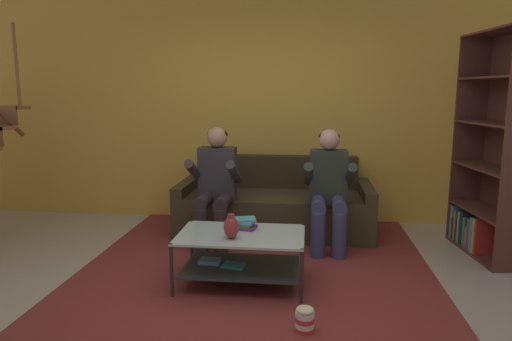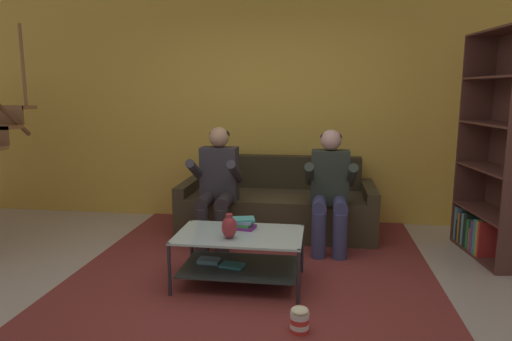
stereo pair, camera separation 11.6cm
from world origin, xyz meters
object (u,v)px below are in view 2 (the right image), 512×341
Objects in this scene: book_stack at (241,223)px; vase at (229,227)px; person_seated_left at (217,182)px; coffee_table at (239,251)px; popcorn_tub at (300,320)px; bookshelf at (497,170)px; couch at (277,207)px; person_seated_right at (330,185)px.

vase is at bearing -99.77° from book_stack.
person_seated_left is 1.11m from coffee_table.
popcorn_tub is at bearing -57.38° from book_stack.
vase is 0.09× the size of bookshelf.
popcorn_tub is at bearing -80.64° from couch.
popcorn_tub is (-1.79, -1.75, -0.76)m from bookshelf.
coffee_table is at bearing 68.25° from vase.
couch is 1.38m from book_stack.
person_seated_left is 1.16m from vase.
coffee_table is (-0.18, -1.49, 0.01)m from couch.
person_seated_left is 6.15× the size of vase.
person_seated_right is 1.18× the size of coffee_table.
popcorn_tub is at bearing -135.66° from bookshelf.
person_seated_left reaches higher than vase.
coffee_table is at bearing -88.10° from book_stack.
couch is 10.84× the size of vase.
person_seated_left is at bearing 115.47° from book_stack.
bookshelf is (2.73, 0.07, 0.18)m from person_seated_left.
person_seated_left reaches higher than coffee_table.
coffee_table is 5.71× the size of popcorn_tub.
vase is at bearing -126.22° from person_seated_right.
couch is 2.09× the size of coffee_table.
couch is at bearing 99.36° from popcorn_tub.
bookshelf is (2.33, 0.90, 0.36)m from book_stack.
person_seated_left is at bearing -137.46° from couch.
couch is 2.27m from bookshelf.
book_stack is (0.39, -0.83, -0.18)m from person_seated_left.
coffee_table is 0.24m from book_stack.
coffee_table is (-0.75, -0.97, -0.37)m from person_seated_right.
person_seated_right is 1.28m from coffee_table.
bookshelf is at bearing 1.55° from person_seated_left.
popcorn_tub is (0.54, -0.71, -0.20)m from coffee_table.
book_stack is (-0.18, -1.35, 0.20)m from couch.
vase is 0.76× the size of book_stack.
vase is at bearing -72.43° from person_seated_left.
person_seated_left reaches higher than couch.
vase is (-0.23, -1.62, 0.25)m from couch.
popcorn_tub is (0.54, -0.85, -0.40)m from book_stack.
person_seated_right is 6.10× the size of vase.
book_stack is 0.12× the size of bookshelf.
book_stack is 2.53m from bookshelf.
popcorn_tub is (0.94, -1.68, -0.58)m from person_seated_left.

